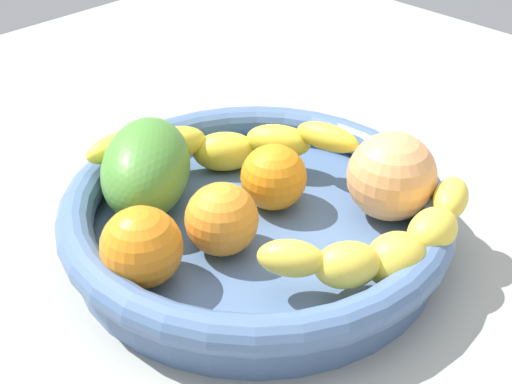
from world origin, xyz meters
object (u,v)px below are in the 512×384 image
Objects in this scene: orange_front at (222,219)px; peach_blush at (391,176)px; banana_draped_right at (225,146)px; orange_mid_left at (274,177)px; orange_mid_right at (142,247)px; fruit_bowl at (256,217)px; mango_green at (146,168)px; banana_draped_left at (388,246)px.

peach_blush is (-6.45, -13.44, 0.84)cm from orange_front.
peach_blush reaches higher than banana_draped_right.
banana_draped_right is 6.55cm from orange_mid_left.
peach_blush is (-7.89, -20.20, 0.67)cm from orange_mid_right.
peach_blush is (-7.20, -8.88, 3.35)cm from fruit_bowl.
fruit_bowl is at bearing -150.72° from mango_green.
banana_draped_left is 12.58cm from orange_mid_left.
mango_green is at bearing -39.79° from orange_mid_right.
orange_front is (-0.75, 4.56, 2.51)cm from fruit_bowl.
orange_mid_right is (12.60, 13.55, 0.35)cm from banana_draped_left.
orange_front is 7.50cm from orange_mid_left.
orange_front is at bearing 99.28° from fruit_bowl.
fruit_bowl is at bearing -80.72° from orange_front.
orange_mid_left is 0.47× the size of mango_green.
orange_front reaches higher than banana_draped_left.
mango_green is (1.34, 7.92, 0.52)cm from banana_draped_right.
peach_blush is at bearing -142.25° from orange_mid_left.
mango_green is (20.44, 7.02, 0.92)cm from banana_draped_left.
orange_mid_left reaches higher than banana_draped_left.
orange_front is 0.49× the size of mango_green.
banana_draped_right is 15.51cm from peach_blush.
orange_mid_right is (-6.50, 14.45, -0.05)cm from banana_draped_right.
peach_blush reaches higher than orange_mid_left.
banana_draped_right reaches higher than fruit_bowl.
mango_green is (7.84, -6.53, 0.57)cm from orange_mid_right.
banana_draped_right is at bearing -23.55° from fruit_bowl.
fruit_bowl is 4.37× the size of peach_blush.
mango_green is at bearing 18.96° from banana_draped_left.
banana_draped_left is at bearing 177.44° from orange_mid_left.
mango_green reaches higher than banana_draped_right.
mango_green is (9.28, 0.22, 0.74)cm from orange_front.
orange_front is at bearing 64.37° from peach_blush.
banana_draped_right is at bearing -99.59° from mango_green.
banana_draped_left is at bearing -169.36° from fruit_bowl.
banana_draped_right is at bearing -2.70° from banana_draped_left.
orange_mid_right reaches higher than banana_draped_right.
banana_draped_right is at bearing -2.96° from orange_mid_left.
banana_draped_right is 2.54× the size of peach_blush.
orange_mid_right is at bearing 140.21° from mango_green.
peach_blush is 0.62× the size of mango_green.
orange_mid_right reaches higher than fruit_bowl.
peach_blush is at bearing -139.02° from mango_green.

